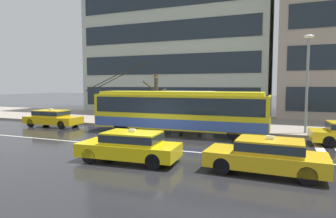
% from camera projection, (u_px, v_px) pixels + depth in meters
% --- Properties ---
extents(ground_plane, '(160.00, 160.00, 0.00)m').
position_uv_depth(ground_plane, '(146.00, 143.00, 16.16)').
color(ground_plane, '#232326').
extents(sidewalk_slab, '(80.00, 10.00, 0.14)m').
position_uv_depth(sidewalk_slab, '(196.00, 121.00, 25.40)').
color(sidewalk_slab, gray).
rests_on(sidewalk_slab, ground_plane).
extents(crosswalk_stripe_edge_near, '(0.44, 4.40, 0.01)m').
position_uv_depth(crosswalk_stripe_edge_near, '(301.00, 149.00, 14.64)').
color(crosswalk_stripe_edge_near, beige).
rests_on(crosswalk_stripe_edge_near, ground_plane).
extents(crosswalk_stripe_inner_a, '(0.44, 4.40, 0.01)m').
position_uv_depth(crosswalk_stripe_inner_a, '(321.00, 150.00, 14.31)').
color(crosswalk_stripe_inner_a, beige).
rests_on(crosswalk_stripe_inner_a, ground_plane).
extents(lane_centre_line, '(72.00, 0.14, 0.01)m').
position_uv_depth(lane_centre_line, '(136.00, 147.00, 15.05)').
color(lane_centre_line, silver).
rests_on(lane_centre_line, ground_plane).
extents(trolleybus, '(12.68, 2.69, 4.85)m').
position_uv_depth(trolleybus, '(179.00, 111.00, 18.88)').
color(trolleybus, yellow).
rests_on(trolleybus, ground_plane).
extents(taxi_oncoming_near, '(4.34, 1.97, 1.39)m').
position_uv_depth(taxi_oncoming_near, '(130.00, 145.00, 12.14)').
color(taxi_oncoming_near, yellow).
rests_on(taxi_oncoming_near, ground_plane).
extents(taxi_oncoming_far, '(4.28, 1.97, 1.39)m').
position_uv_depth(taxi_oncoming_far, '(267.00, 154.00, 10.51)').
color(taxi_oncoming_far, gold).
rests_on(taxi_oncoming_far, ground_plane).
extents(taxi_queued_behind_bus, '(4.45, 1.90, 1.39)m').
position_uv_depth(taxi_queued_behind_bus, '(52.00, 117.00, 22.48)').
color(taxi_queued_behind_bus, gold).
rests_on(taxi_queued_behind_bus, ground_plane).
extents(bus_shelter, '(4.02, 1.66, 2.60)m').
position_uv_depth(bus_shelter, '(189.00, 100.00, 22.68)').
color(bus_shelter, gray).
rests_on(bus_shelter, sidewalk_slab).
extents(pedestrian_at_shelter, '(1.42, 1.42, 2.02)m').
position_uv_depth(pedestrian_at_shelter, '(199.00, 105.00, 20.80)').
color(pedestrian_at_shelter, '#25234C').
rests_on(pedestrian_at_shelter, sidewalk_slab).
extents(pedestrian_approaching_curb, '(0.39, 0.39, 1.65)m').
position_uv_depth(pedestrian_approaching_curb, '(170.00, 113.00, 21.81)').
color(pedestrian_approaching_curb, navy).
rests_on(pedestrian_approaching_curb, sidewalk_slab).
extents(pedestrian_walking_past, '(1.29, 1.29, 1.94)m').
position_uv_depth(pedestrian_walking_past, '(180.00, 105.00, 23.13)').
color(pedestrian_walking_past, black).
rests_on(pedestrian_walking_past, sidewalk_slab).
extents(pedestrian_waiting_by_pole, '(1.27, 1.27, 1.89)m').
position_uv_depth(pedestrian_waiting_by_pole, '(150.00, 104.00, 23.62)').
color(pedestrian_waiting_by_pole, '#1D234D').
rests_on(pedestrian_waiting_by_pole, sidewalk_slab).
extents(street_lamp, '(0.60, 0.32, 6.21)m').
position_uv_depth(street_lamp, '(307.00, 75.00, 18.26)').
color(street_lamp, gray).
rests_on(street_lamp, sidewalk_slab).
extents(street_tree_bare, '(1.74, 1.39, 4.02)m').
position_uv_depth(street_tree_bare, '(156.00, 96.00, 24.73)').
color(street_tree_bare, brown).
rests_on(street_tree_bare, sidewalk_slab).
extents(office_tower_corner_left, '(21.60, 11.90, 24.99)m').
position_uv_depth(office_tower_corner_left, '(182.00, 10.00, 35.93)').
color(office_tower_corner_left, '#ADB9AC').
rests_on(office_tower_corner_left, ground_plane).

